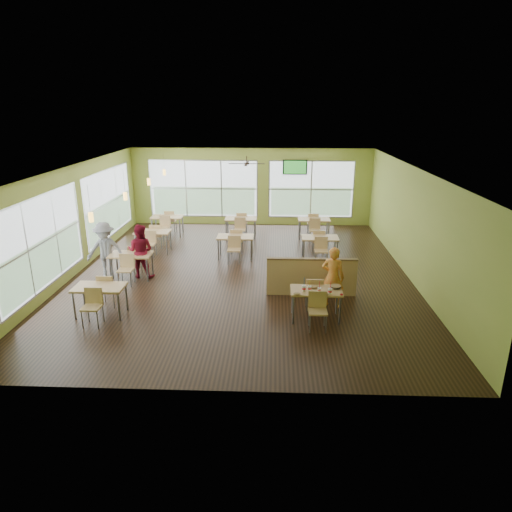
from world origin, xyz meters
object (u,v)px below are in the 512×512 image
Objects in this scene: main_table at (316,294)px; food_basket at (336,287)px; man_plaid at (333,277)px; half_wall_divider at (311,277)px.

main_table is 5.59× the size of food_basket.
food_basket is (-0.01, -0.63, -0.00)m from man_plaid.
man_plaid is at bearing 57.80° from main_table.
main_table reaches higher than food_basket.
man_plaid is at bearing -55.82° from half_wall_divider.
man_plaid reaches higher than main_table.
man_plaid is (0.47, -0.70, 0.26)m from half_wall_divider.
food_basket is (0.47, -1.32, 0.26)m from half_wall_divider.
half_wall_divider reaches higher than food_basket.
man_plaid reaches higher than half_wall_divider.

